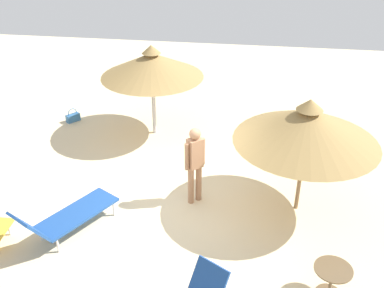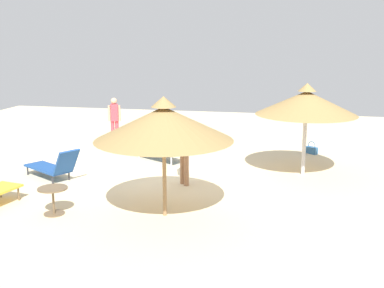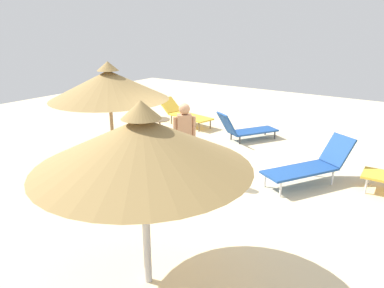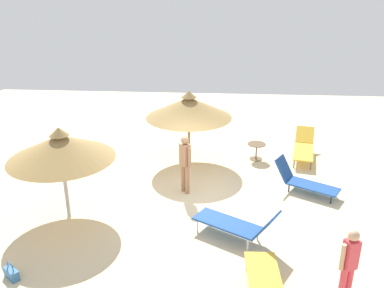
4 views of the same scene
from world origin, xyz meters
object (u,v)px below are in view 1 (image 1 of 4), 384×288
at_px(handbag, 73,117).
at_px(side_table_round, 332,277).
at_px(parasol_umbrella_front, 307,126).
at_px(parasol_umbrella_far_right, 152,65).
at_px(person_standing_back, 195,160).
at_px(lounge_chair_far_left, 65,217).

bearing_deg(handbag, side_table_round, 50.09).
xyz_separation_m(parasol_umbrella_front, parasol_umbrella_far_right, (-2.94, -3.76, 0.01)).
relative_size(person_standing_back, side_table_round, 2.82).
bearing_deg(side_table_round, handbag, -129.91).
height_order(parasol_umbrella_far_right, side_table_round, parasol_umbrella_far_right).
xyz_separation_m(parasol_umbrella_front, side_table_round, (2.35, 0.42, -1.59)).
bearing_deg(handbag, person_standing_back, 50.88).
xyz_separation_m(parasol_umbrella_far_right, lounge_chair_far_left, (4.50, -0.77, -1.55)).
height_order(parasol_umbrella_front, side_table_round, parasol_umbrella_front).
distance_m(parasol_umbrella_front, side_table_round, 2.86).
xyz_separation_m(parasol_umbrella_front, lounge_chair_far_left, (1.56, -4.53, -1.54)).
distance_m(lounge_chair_far_left, person_standing_back, 2.84).
distance_m(handbag, side_table_round, 8.76).
xyz_separation_m(person_standing_back, handbag, (-3.34, -4.11, -0.91)).
bearing_deg(person_standing_back, handbag, -129.12).
xyz_separation_m(lounge_chair_far_left, person_standing_back, (-1.49, 2.34, 0.59)).
bearing_deg(person_standing_back, lounge_chair_far_left, -57.45).
xyz_separation_m(parasol_umbrella_front, handbag, (-3.27, -6.30, -1.86)).
bearing_deg(side_table_round, lounge_chair_far_left, -99.04).
relative_size(parasol_umbrella_front, lounge_chair_far_left, 1.35).
distance_m(person_standing_back, side_table_round, 3.53).
distance_m(parasol_umbrella_front, parasol_umbrella_far_right, 4.77).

